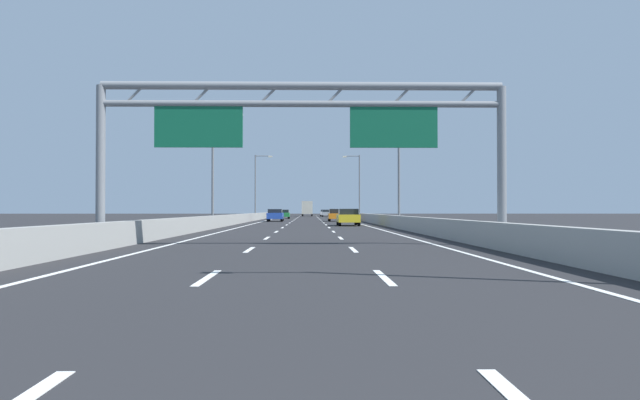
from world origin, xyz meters
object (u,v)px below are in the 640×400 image
object	(u,v)px
sign_gantry	(301,122)
streetlamp_left_far	(257,183)
streetlamp_right_far	(358,183)
white_car	(325,213)
streetlamp_left_mid	(216,161)
streetlamp_right_mid	(396,161)
box_truck	(307,208)
orange_car	(336,215)
yellow_car	(348,217)
blue_car	(275,215)
green_car	(284,214)
silver_car	(326,213)

from	to	relation	value
sign_gantry	streetlamp_left_far	bearing A→B (deg)	96.12
sign_gantry	streetlamp_right_far	bearing A→B (deg)	83.79
white_car	streetlamp_left_mid	bearing A→B (deg)	-97.47
streetlamp_right_mid	box_truck	distance (m)	86.75
orange_car	box_truck	size ratio (longest dim) A/B	0.55
yellow_car	white_car	bearing A→B (deg)	90.07
sign_gantry	blue_car	size ratio (longest dim) A/B	3.50
sign_gantry	green_car	size ratio (longest dim) A/B	3.52
streetlamp_right_mid	streetlamp_right_far	distance (m)	41.30
blue_car	orange_car	distance (m)	7.29
streetlamp_right_far	green_car	size ratio (longest dim) A/B	2.10
white_car	orange_car	xyz separation A→B (m)	(-0.07, -60.13, 0.02)
box_truck	silver_car	bearing A→B (deg)	-72.64
streetlamp_left_mid	box_truck	bearing A→B (deg)	85.19
white_car	blue_car	world-z (taller)	blue_car
white_car	box_truck	world-z (taller)	box_truck
box_truck	white_car	bearing A→B (deg)	-32.67
streetlamp_left_far	white_car	distance (m)	44.28
white_car	blue_car	xyz separation A→B (m)	(-7.31, -61.01, 0.04)
box_truck	blue_car	bearing A→B (deg)	-93.22
streetlamp_left_mid	orange_car	xyz separation A→B (m)	(10.94, 23.80, -4.65)
sign_gantry	streetlamp_right_mid	xyz separation A→B (m)	(7.52, 27.84, 0.60)
streetlamp_left_mid	streetlamp_left_far	xyz separation A→B (m)	(0.00, 41.30, 0.00)
yellow_car	streetlamp_left_mid	bearing A→B (deg)	-166.12
streetlamp_right_mid	white_car	distance (m)	84.15
silver_car	orange_car	distance (m)	50.14
white_car	box_truck	bearing A→B (deg)	147.33
green_car	blue_car	distance (m)	23.34
yellow_car	streetlamp_right_mid	bearing A→B (deg)	-35.70
white_car	blue_car	distance (m)	61.45
streetlamp_left_mid	box_truck	world-z (taller)	streetlamp_left_mid
streetlamp_right_mid	blue_car	world-z (taller)	streetlamp_right_mid
streetlamp_right_far	blue_car	size ratio (longest dim) A/B	2.09
sign_gantry	box_truck	bearing A→B (deg)	90.07
silver_car	green_car	xyz separation A→B (m)	(-7.40, -27.68, -0.00)
blue_car	box_truck	size ratio (longest dim) A/B	0.58
streetlamp_right_mid	orange_car	distance (m)	24.58
streetlamp_right_mid	streetlamp_left_mid	bearing A→B (deg)	180.00
streetlamp_right_mid	white_car	xyz separation A→B (m)	(-3.92, 83.93, -4.67)
streetlamp_left_mid	streetlamp_right_far	distance (m)	43.91
streetlamp_left_mid	yellow_car	distance (m)	12.35
streetlamp_left_far	green_car	bearing A→B (deg)	52.98
streetlamp_right_mid	green_car	bearing A→B (deg)	103.60
silver_car	white_car	bearing A→B (deg)	90.78
streetlamp_left_mid	green_car	distance (m)	46.64
green_car	white_car	world-z (taller)	green_car
streetlamp_right_mid	yellow_car	size ratio (longest dim) A/B	2.05
streetlamp_right_mid	streetlamp_left_far	distance (m)	43.91
silver_car	yellow_car	bearing A→B (deg)	-90.03
streetlamp_right_mid	white_car	size ratio (longest dim) A/B	2.26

